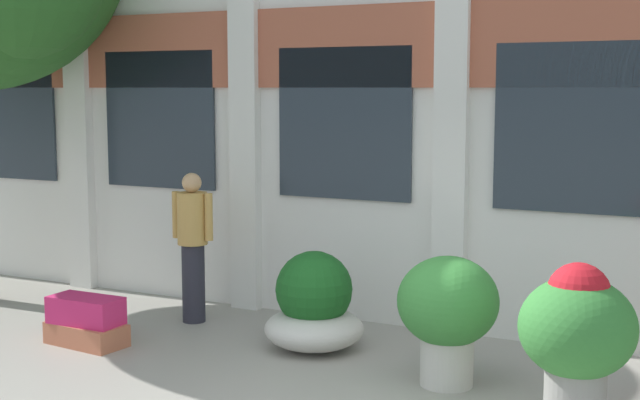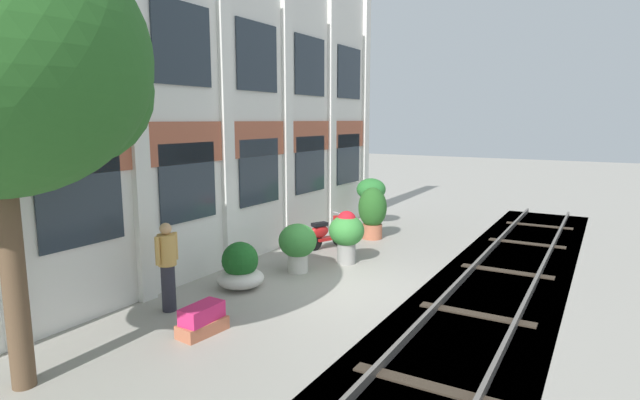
{
  "view_description": "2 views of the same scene",
  "coord_description": "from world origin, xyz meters",
  "views": [
    {
      "loc": [
        3.0,
        -6.11,
        2.65
      ],
      "look_at": [
        -0.83,
        1.47,
        1.58
      ],
      "focal_mm": 50.0,
      "sensor_mm": 36.0,
      "label": 1
    },
    {
      "loc": [
        -9.11,
        -4.94,
        3.59
      ],
      "look_at": [
        1.03,
        0.97,
        1.7
      ],
      "focal_mm": 28.0,
      "sensor_mm": 36.0,
      "label": 2
    }
  ],
  "objects": [
    {
      "name": "resident_by_doorway",
      "position": [
        -2.75,
        2.08,
        0.92
      ],
      "size": [
        0.53,
        0.34,
        1.7
      ],
      "rotation": [
        0.0,
        0.0,
        -1.56
      ],
      "color": "#282833",
      "rests_on": "ground"
    },
    {
      "name": "scooter_near_curb",
      "position": [
        2.77,
        1.81,
        0.44
      ],
      "size": [
        1.3,
        0.74,
        0.98
      ],
      "rotation": [
        0.0,
        0.0,
        5.86
      ],
      "color": "black",
      "rests_on": "ground"
    },
    {
      "name": "potted_plant_fluted_column",
      "position": [
        4.55,
        1.18,
        0.85
      ],
      "size": [
        0.86,
        0.86,
        1.57
      ],
      "color": "#B76647",
      "rests_on": "ground"
    },
    {
      "name": "rail_tracks",
      "position": [
        -0.0,
        -3.02,
        -0.13
      ],
      "size": [
        23.29,
        2.8,
        0.43
      ],
      "color": "#423F3A",
      "rests_on": "ground"
    },
    {
      "name": "potted_plant_ribbed_drum",
      "position": [
        1.78,
        0.64,
        0.8
      ],
      "size": [
        0.89,
        0.89,
        1.34
      ],
      "color": "gray",
      "rests_on": "ground"
    },
    {
      "name": "potted_plant_wide_bowl",
      "position": [
        -1.04,
        1.75,
        0.42
      ],
      "size": [
        1.02,
        1.02,
        1.01
      ],
      "color": "beige",
      "rests_on": "ground"
    },
    {
      "name": "apartment_facade",
      "position": [
        0.0,
        3.19,
        4.18
      ],
      "size": [
        15.65,
        0.64,
        8.4
      ],
      "color": "silver",
      "rests_on": "ground"
    },
    {
      "name": "ground_plane",
      "position": [
        0.0,
        0.0,
        0.0
      ],
      "size": [
        80.0,
        80.0,
        0.0
      ],
      "primitive_type": "plane",
      "color": "#9E998E"
    },
    {
      "name": "potted_plant_terracotta_small",
      "position": [
        6.31,
        2.03,
        1.21
      ],
      "size": [
        0.99,
        0.99,
        1.62
      ],
      "color": "#B76647",
      "rests_on": "ground"
    },
    {
      "name": "potted_plant_glazed_jar",
      "position": [
        0.53,
        1.29,
        0.7
      ],
      "size": [
        0.9,
        0.9,
        1.17
      ],
      "color": "beige",
      "rests_on": "ground"
    },
    {
      "name": "potted_plant_square_trough",
      "position": [
        -3.21,
        0.81,
        0.24
      ],
      "size": [
        0.89,
        0.51,
        0.51
      ],
      "color": "#B76647",
      "rests_on": "ground"
    }
  ]
}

